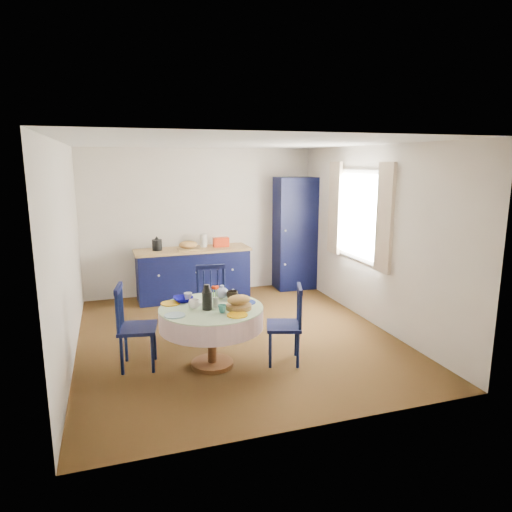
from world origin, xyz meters
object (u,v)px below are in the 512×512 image
at_px(kitchen_counter, 193,273).
at_px(mug_d, 188,297).
at_px(mug_b, 222,309).
at_px(mug_c, 232,295).
at_px(pantry_cabinet, 295,233).
at_px(cobalt_bowl, 183,299).
at_px(mug_a, 194,304).
at_px(chair_left, 134,326).
at_px(chair_far, 212,302).
at_px(chair_right, 287,324).
at_px(dining_table, 212,317).

height_order(kitchen_counter, mug_d, kitchen_counter).
xyz_separation_m(mug_b, mug_c, (0.22, 0.41, 0.01)).
xyz_separation_m(pantry_cabinet, cobalt_bowl, (-2.42, -2.48, -0.28)).
relative_size(mug_b, mug_c, 0.68).
relative_size(mug_a, mug_d, 1.28).
bearing_deg(chair_left, kitchen_counter, -14.81).
xyz_separation_m(chair_left, mug_d, (0.63, 0.10, 0.26)).
distance_m(mug_a, mug_c, 0.51).
distance_m(kitchen_counter, mug_c, 2.51).
distance_m(chair_far, mug_d, 0.69).
distance_m(chair_far, mug_b, 1.09).
xyz_separation_m(chair_right, mug_c, (-0.55, 0.35, 0.29)).
xyz_separation_m(chair_far, mug_a, (-0.38, -0.82, 0.26)).
relative_size(chair_right, mug_a, 7.36).
bearing_deg(mug_a, chair_left, 161.64).
relative_size(pantry_cabinet, cobalt_bowl, 8.73).
height_order(pantry_cabinet, chair_far, pantry_cabinet).
distance_m(chair_left, mug_a, 0.73).
bearing_deg(cobalt_bowl, mug_c, -10.71).
bearing_deg(mug_c, chair_far, 98.79).
relative_size(chair_left, mug_d, 9.90).
distance_m(mug_d, cobalt_bowl, 0.07).
bearing_deg(mug_b, chair_far, 83.47).
height_order(pantry_cabinet, mug_a, pantry_cabinet).
xyz_separation_m(chair_far, chair_right, (0.65, -1.00, -0.02)).
xyz_separation_m(kitchen_counter, mug_b, (-0.20, -2.90, 0.30)).
xyz_separation_m(kitchen_counter, pantry_cabinet, (1.88, 0.10, 0.56)).
height_order(chair_far, mug_a, chair_far).
xyz_separation_m(kitchen_counter, chair_left, (-1.10, -2.45, 0.04)).
bearing_deg(mug_c, cobalt_bowl, 169.29).
relative_size(chair_right, mug_b, 9.90).
height_order(dining_table, mug_d, dining_table).
height_order(kitchen_counter, mug_c, kitchen_counter).
bearing_deg(mug_a, mug_b, -42.46).
bearing_deg(mug_a, cobalt_bowl, 105.74).
relative_size(chair_far, mug_b, 10.37).
distance_m(kitchen_counter, pantry_cabinet, 1.97).
xyz_separation_m(chair_right, mug_b, (-0.77, -0.06, 0.28)).
distance_m(dining_table, chair_right, 0.86).
height_order(kitchen_counter, chair_right, kitchen_counter).
relative_size(mug_c, cobalt_bowl, 0.58).
distance_m(pantry_cabinet, mug_d, 3.41).
bearing_deg(mug_b, cobalt_bowl, 123.15).
height_order(mug_c, cobalt_bowl, mug_c).
xyz_separation_m(dining_table, chair_far, (0.18, 0.84, -0.10)).
height_order(mug_b, mug_c, mug_c).
xyz_separation_m(kitchen_counter, mug_a, (-0.46, -2.66, 0.30)).
xyz_separation_m(mug_b, mug_d, (-0.27, 0.55, 0.00)).
height_order(pantry_cabinet, mug_b, pantry_cabinet).
relative_size(kitchen_counter, chair_far, 2.02).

